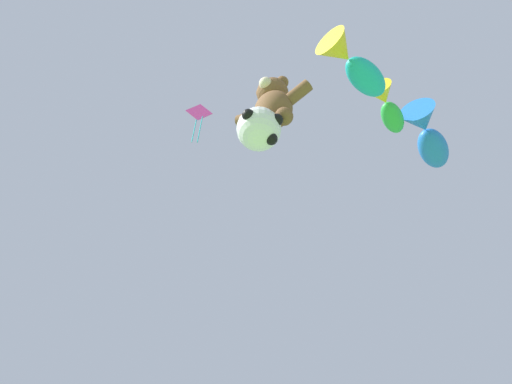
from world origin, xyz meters
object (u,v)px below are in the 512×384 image
fish_kite_teal (353,64)px  teddy_bear_kite (273,104)px  fish_kite_emerald (388,106)px  soccer_ball_kite (259,129)px  fish_kite_cobalt (427,134)px  diamond_kite (199,116)px

fish_kite_teal → teddy_bear_kite: bearing=-155.0°
fish_kite_teal → fish_kite_emerald: bearing=82.9°
soccer_ball_kite → fish_kite_cobalt: fish_kite_cobalt is taller
teddy_bear_kite → fish_kite_teal: bearing=25.0°
fish_kite_teal → fish_kite_cobalt: bearing=76.5°
fish_kite_teal → fish_kite_emerald: 2.34m
fish_kite_emerald → fish_kite_cobalt: 1.97m
teddy_bear_kite → fish_kite_cobalt: (2.99, 4.94, 3.08)m
fish_kite_teal → diamond_kite: 5.88m
fish_kite_cobalt → soccer_ball_kite: bearing=-122.8°
fish_kite_teal → diamond_kite: diamond_kite is taller
fish_kite_emerald → soccer_ball_kite: bearing=-128.3°
teddy_bear_kite → fish_kite_emerald: bearing=53.7°
fish_kite_cobalt → diamond_kite: 7.54m
teddy_bear_kite → fish_kite_emerald: (2.30, 3.13, 2.73)m
fish_kite_emerald → diamond_kite: 6.22m
fish_kite_teal → fish_kite_cobalt: (0.96, 3.99, 1.15)m
soccer_ball_kite → diamond_kite: diamond_kite is taller
soccer_ball_kite → diamond_kite: (-3.09, 1.27, 5.38)m
teddy_bear_kite → soccer_ball_kite: teddy_bear_kite is taller
fish_kite_emerald → diamond_kite: size_ratio=0.73×
teddy_bear_kite → diamond_kite: (-3.40, 1.10, 4.19)m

